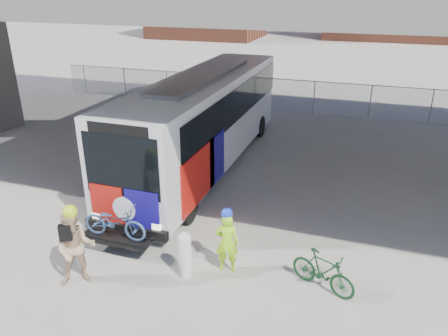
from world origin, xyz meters
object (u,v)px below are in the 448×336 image
at_px(cyclist_hivis, 227,241).
at_px(cyclist_tan, 75,247).
at_px(bus, 204,115).
at_px(bike_parked, 323,271).
at_px(bollard, 185,253).

relative_size(cyclist_hivis, cyclist_tan, 0.83).
distance_m(bus, bike_parked, 8.51).
bearing_deg(bollard, bike_parked, 10.00).
bearing_deg(cyclist_hivis, cyclist_tan, 14.35).
relative_size(bollard, cyclist_tan, 0.58).
relative_size(bus, bike_parked, 7.67).
bearing_deg(bus, cyclist_tan, -91.24).
xyz_separation_m(cyclist_hivis, bike_parked, (2.41, 0.00, -0.35)).
bearing_deg(cyclist_tan, cyclist_hivis, -4.00).
height_order(bus, bollard, bus).
bearing_deg(cyclist_tan, bike_parked, -14.88).
bearing_deg(bus, bollard, -72.60).
bearing_deg(bus, bike_parked, -49.11).
height_order(bus, cyclist_tan, bus).
distance_m(bus, cyclist_tan, 8.08).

